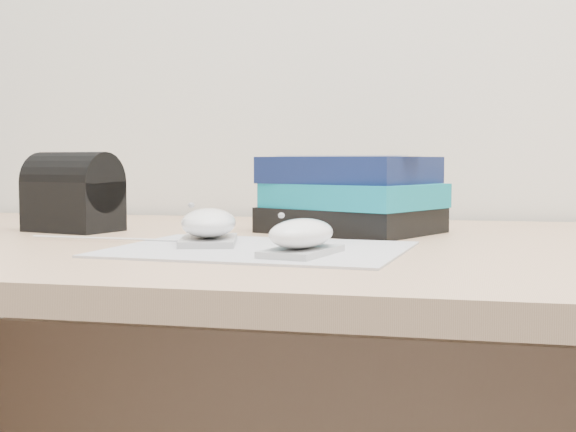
% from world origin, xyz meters
% --- Properties ---
extents(desk, '(1.60, 0.80, 0.73)m').
position_xyz_m(desk, '(0.00, 1.64, 0.50)').
color(desk, tan).
rests_on(desk, ground).
extents(mousepad, '(0.35, 0.28, 0.00)m').
position_xyz_m(mousepad, '(-0.10, 1.46, 0.73)').
color(mousepad, '#97979F').
rests_on(mousepad, desk).
extents(mouse_rear, '(0.09, 0.13, 0.05)m').
position_xyz_m(mouse_rear, '(-0.18, 1.49, 0.75)').
color(mouse_rear, '#A2A2A4').
rests_on(mouse_rear, mousepad).
extents(mouse_front, '(0.08, 0.12, 0.04)m').
position_xyz_m(mouse_front, '(-0.04, 1.41, 0.75)').
color(mouse_front, '#AFAFB2').
rests_on(mouse_front, mousepad).
extents(usb_cable, '(0.21, 0.01, 0.00)m').
position_xyz_m(usb_cable, '(-0.32, 1.51, 0.73)').
color(usb_cable, silver).
rests_on(usb_cable, mousepad).
extents(book_stack, '(0.28, 0.25, 0.11)m').
position_xyz_m(book_stack, '(-0.04, 1.71, 0.78)').
color(book_stack, black).
rests_on(book_stack, desk).
extents(pouch, '(0.14, 0.12, 0.11)m').
position_xyz_m(pouch, '(-0.43, 1.64, 0.79)').
color(pouch, black).
rests_on(pouch, desk).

